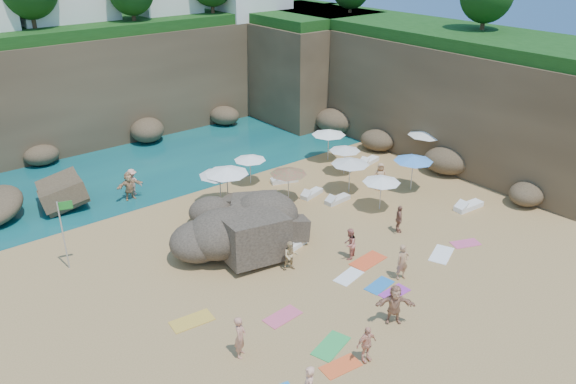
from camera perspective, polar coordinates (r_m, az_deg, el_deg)
ground at (r=28.61m, az=0.63°, el=-6.69°), size 120.00×120.00×0.00m
seawater at (r=53.35m, az=-20.36°, el=7.12°), size 120.00×120.00×0.00m
cliff_back at (r=48.42m, az=-16.79°, el=10.83°), size 44.00×8.00×8.00m
cliff_right at (r=45.01m, az=13.25°, el=10.20°), size 8.00×30.00×8.00m
cliff_corner at (r=51.76m, az=1.25°, el=12.74°), size 10.00×12.00×8.00m
rock_outcrop at (r=30.00m, az=-5.79°, el=-5.21°), size 7.34×5.82×2.73m
flag_pole at (r=28.73m, az=-21.80°, el=-3.22°), size 0.70×0.21×3.63m
parasol_0 at (r=33.23m, az=-6.98°, el=2.00°), size 2.47×2.47×2.33m
parasol_1 at (r=36.15m, az=-3.89°, el=3.49°), size 2.07×2.07×1.96m
parasol_2 at (r=39.95m, az=4.15°, el=6.07°), size 2.41×2.41×2.28m
parasol_3 at (r=37.77m, az=5.80°, el=4.43°), size 2.10×2.10×1.98m
parasol_5 at (r=33.12m, az=-6.25°, el=2.19°), size 2.61×2.61×2.47m
parasol_6 at (r=33.58m, az=0.04°, el=2.12°), size 2.26×2.26×2.14m
parasol_7 at (r=34.96m, az=6.34°, el=3.11°), size 2.39×2.39×2.26m
parasol_8 at (r=40.39m, az=13.95°, el=5.89°), size 2.63×2.63×2.49m
parasol_9 at (r=32.99m, az=9.49°, el=1.26°), size 2.22×2.22×2.10m
parasol_10 at (r=35.93m, az=12.64°, el=3.36°), size 2.46×2.46×2.33m
lounger_0 at (r=35.04m, az=2.42°, el=-0.17°), size 1.77×0.94×0.26m
lounger_1 at (r=36.88m, az=-0.38°, el=1.21°), size 1.87×1.16×0.28m
lounger_2 at (r=40.36m, az=8.21°, el=3.12°), size 1.92×0.98×0.29m
lounger_3 at (r=29.45m, az=0.65°, el=-5.39°), size 1.73×0.90×0.26m
lounger_4 at (r=34.36m, az=5.05°, el=-0.78°), size 1.77×0.68×0.27m
lounger_5 at (r=35.07m, az=17.88°, el=-1.38°), size 2.01×0.80×0.31m
towel_1 at (r=24.66m, az=-0.55°, el=-12.54°), size 1.71×0.95×0.03m
towel_2 at (r=22.43m, az=5.38°, el=-17.22°), size 1.63×0.96×0.03m
towel_3 at (r=23.26m, az=4.38°, el=-15.33°), size 1.94×1.36×0.03m
towel_4 at (r=24.76m, az=-9.74°, el=-12.78°), size 1.89×1.09×0.03m
towel_5 at (r=27.31m, az=6.19°, el=-8.53°), size 1.70×1.09×0.03m
towel_6 at (r=26.53m, az=10.77°, el=-10.00°), size 1.48×0.77×0.03m
towel_8 at (r=26.88m, az=9.27°, el=-9.35°), size 1.59×0.97×0.03m
towel_9 at (r=31.26m, az=17.59°, el=-5.00°), size 1.68×1.27×0.03m
towel_10 at (r=28.62m, az=8.14°, el=-6.93°), size 2.00×1.14×0.03m
towel_13 at (r=29.91m, az=15.32°, el=-6.13°), size 2.03×1.55×0.03m
person_stand_0 at (r=22.31m, az=-4.89°, el=-14.45°), size 0.77×0.76×1.80m
person_stand_1 at (r=28.34m, az=6.28°, el=-5.26°), size 1.00×0.92×1.65m
person_stand_2 at (r=36.18m, az=-15.53°, el=0.99°), size 1.15×1.04×1.71m
person_stand_3 at (r=31.14m, az=11.21°, el=-2.72°), size 0.87×0.97×1.58m
person_stand_4 at (r=36.08m, az=9.34°, el=1.60°), size 0.97×0.92×1.78m
person_stand_5 at (r=35.57m, az=-15.83°, el=0.61°), size 1.69×0.56×1.80m
person_lie_1 at (r=22.66m, az=7.87°, el=-16.25°), size 1.11×1.66×0.38m
person_lie_3 at (r=24.64m, az=10.65°, el=-12.42°), size 2.41×2.43×0.48m
person_lie_4 at (r=27.46m, az=11.42°, el=-8.23°), size 1.07×1.87×0.42m
person_lie_5 at (r=27.54m, az=0.27°, el=-7.38°), size 1.36×1.67×0.57m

